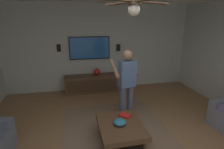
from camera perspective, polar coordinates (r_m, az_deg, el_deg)
wall_back_tv at (r=5.90m, az=-3.81°, el=8.58°), size 0.10×6.22×2.76m
area_rug at (r=3.77m, az=1.87°, el=-19.17°), size 2.78×2.19×0.01m
coffee_table at (r=3.44m, az=2.77°, el=-17.16°), size 1.00×0.80×0.40m
media_console at (r=5.80m, az=-6.58°, el=-2.92°), size 0.45×1.70×0.55m
tv at (r=5.76m, az=-7.21°, el=8.50°), size 0.05×1.29×0.72m
person_standing at (r=3.97m, az=4.74°, el=-2.16°), size 0.60×0.61×1.64m
bowl at (r=3.34m, az=2.53°, el=-15.13°), size 0.23×0.23×0.10m
remote_white at (r=3.63m, az=3.84°, el=-13.05°), size 0.07×0.16×0.02m
book at (r=3.62m, az=4.22°, el=-13.02°), size 0.27×0.27×0.04m
vase_round at (r=5.73m, az=-4.94°, el=0.92°), size 0.22×0.22×0.22m
wall_speaker_left at (r=5.94m, az=2.07°, el=8.67°), size 0.06×0.12×0.22m
wall_speaker_right at (r=5.77m, az=-16.82°, el=8.20°), size 0.06×0.12×0.22m
ceiling_fan at (r=2.47m, az=7.21°, el=21.74°), size 1.16×1.16×0.46m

